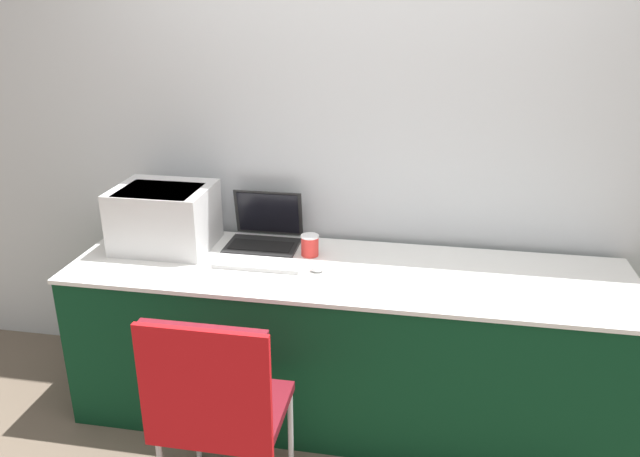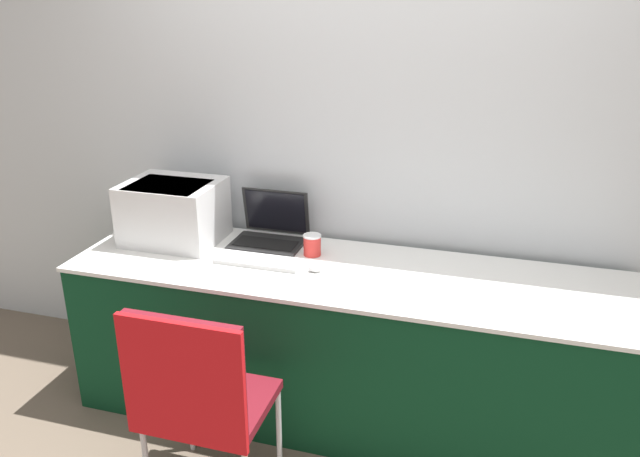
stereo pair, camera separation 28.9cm
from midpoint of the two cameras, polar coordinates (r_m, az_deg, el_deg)
ground_plane at (r=3.05m, az=3.37°, el=-20.19°), size 14.00×14.00×0.00m
wall_back at (r=3.13m, az=7.15°, el=7.87°), size 8.00×0.05×2.60m
table at (r=3.09m, az=5.04°, el=-10.51°), size 2.62×0.72×0.79m
printer at (r=3.23m, az=-10.80°, el=1.67°), size 0.47×0.39×0.31m
laptop_left at (r=3.18m, az=-2.01°, el=-0.36°), size 0.36×0.29×0.26m
external_keyboard at (r=2.96m, az=-2.87°, el=-3.05°), size 0.42×0.14×0.02m
coffee_cup at (r=3.03m, az=2.00°, el=-1.56°), size 0.09×0.09×0.10m
mouse at (r=2.87m, az=2.43°, el=-3.73°), size 0.06×0.05×0.03m
chair at (r=2.47m, az=-7.88°, el=-14.64°), size 0.49×0.43×0.93m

